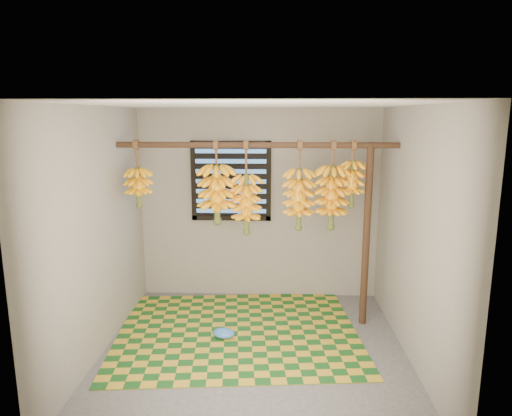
{
  "coord_description": "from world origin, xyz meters",
  "views": [
    {
      "loc": [
        0.19,
        -4.15,
        2.3
      ],
      "look_at": [
        0.0,
        0.55,
        1.35
      ],
      "focal_mm": 32.0,
      "sensor_mm": 36.0,
      "label": 1
    }
  ],
  "objects_px": {
    "plastic_bag": "(224,333)",
    "banana_bunch_c": "(246,204)",
    "support_post": "(366,238)",
    "banana_bunch_a": "(138,187)",
    "banana_bunch_f": "(352,184)",
    "banana_bunch_b": "(217,194)",
    "banana_bunch_d": "(299,199)",
    "woven_mat": "(238,331)",
    "banana_bunch_e": "(332,198)"
  },
  "relations": [
    {
      "from": "banana_bunch_c",
      "to": "banana_bunch_e",
      "type": "distance_m",
      "value": 0.92
    },
    {
      "from": "banana_bunch_b",
      "to": "banana_bunch_d",
      "type": "distance_m",
      "value": 0.89
    },
    {
      "from": "banana_bunch_a",
      "to": "banana_bunch_e",
      "type": "relative_size",
      "value": 0.77
    },
    {
      "from": "support_post",
      "to": "plastic_bag",
      "type": "relative_size",
      "value": 8.44
    },
    {
      "from": "support_post",
      "to": "banana_bunch_c",
      "type": "bearing_deg",
      "value": 180.0
    },
    {
      "from": "support_post",
      "to": "banana_bunch_c",
      "type": "relative_size",
      "value": 1.96
    },
    {
      "from": "woven_mat",
      "to": "banana_bunch_b",
      "type": "xyz_separation_m",
      "value": [
        -0.24,
        0.28,
        1.46
      ]
    },
    {
      "from": "banana_bunch_f",
      "to": "banana_bunch_d",
      "type": "bearing_deg",
      "value": 180.0
    },
    {
      "from": "support_post",
      "to": "plastic_bag",
      "type": "distance_m",
      "value": 1.85
    },
    {
      "from": "banana_bunch_b",
      "to": "banana_bunch_d",
      "type": "bearing_deg",
      "value": 0.0
    },
    {
      "from": "banana_bunch_c",
      "to": "banana_bunch_a",
      "type": "bearing_deg",
      "value": -180.0
    },
    {
      "from": "woven_mat",
      "to": "banana_bunch_e",
      "type": "xyz_separation_m",
      "value": [
        1.0,
        0.28,
        1.44
      ]
    },
    {
      "from": "banana_bunch_d",
      "to": "banana_bunch_f",
      "type": "xyz_separation_m",
      "value": [
        0.56,
        0.0,
        0.17
      ]
    },
    {
      "from": "woven_mat",
      "to": "banana_bunch_f",
      "type": "bearing_deg",
      "value": 13.02
    },
    {
      "from": "banana_bunch_c",
      "to": "banana_bunch_d",
      "type": "relative_size",
      "value": 1.06
    },
    {
      "from": "banana_bunch_d",
      "to": "banana_bunch_f",
      "type": "height_order",
      "value": "same"
    },
    {
      "from": "banana_bunch_e",
      "to": "banana_bunch_f",
      "type": "relative_size",
      "value": 1.34
    },
    {
      "from": "banana_bunch_c",
      "to": "support_post",
      "type": "bearing_deg",
      "value": -0.0
    },
    {
      "from": "banana_bunch_b",
      "to": "support_post",
      "type": "bearing_deg",
      "value": 0.0
    },
    {
      "from": "woven_mat",
      "to": "banana_bunch_c",
      "type": "xyz_separation_m",
      "value": [
        0.08,
        0.28,
        1.35
      ]
    },
    {
      "from": "plastic_bag",
      "to": "banana_bunch_c",
      "type": "distance_m",
      "value": 1.39
    },
    {
      "from": "woven_mat",
      "to": "banana_bunch_c",
      "type": "relative_size",
      "value": 2.51
    },
    {
      "from": "banana_bunch_d",
      "to": "banana_bunch_f",
      "type": "distance_m",
      "value": 0.59
    },
    {
      "from": "support_post",
      "to": "banana_bunch_f",
      "type": "xyz_separation_m",
      "value": [
        -0.18,
        0.0,
        0.59
      ]
    },
    {
      "from": "banana_bunch_e",
      "to": "banana_bunch_f",
      "type": "bearing_deg",
      "value": 0.0
    },
    {
      "from": "banana_bunch_a",
      "to": "banana_bunch_d",
      "type": "xyz_separation_m",
      "value": [
        1.75,
        0.0,
        -0.12
      ]
    },
    {
      "from": "banana_bunch_c",
      "to": "banana_bunch_d",
      "type": "xyz_separation_m",
      "value": [
        0.57,
        -0.0,
        0.06
      ]
    },
    {
      "from": "banana_bunch_a",
      "to": "banana_bunch_f",
      "type": "bearing_deg",
      "value": 0.0
    },
    {
      "from": "banana_bunch_f",
      "to": "woven_mat",
      "type": "bearing_deg",
      "value": -166.98
    },
    {
      "from": "banana_bunch_f",
      "to": "banana_bunch_a",
      "type": "bearing_deg",
      "value": 180.0
    },
    {
      "from": "banana_bunch_d",
      "to": "banana_bunch_b",
      "type": "bearing_deg",
      "value": -180.0
    },
    {
      "from": "banana_bunch_b",
      "to": "banana_bunch_d",
      "type": "xyz_separation_m",
      "value": [
        0.89,
        0.0,
        -0.05
      ]
    },
    {
      "from": "plastic_bag",
      "to": "banana_bunch_d",
      "type": "relative_size",
      "value": 0.25
    },
    {
      "from": "support_post",
      "to": "plastic_bag",
      "type": "height_order",
      "value": "support_post"
    },
    {
      "from": "banana_bunch_b",
      "to": "banana_bunch_e",
      "type": "height_order",
      "value": "same"
    },
    {
      "from": "support_post",
      "to": "banana_bunch_d",
      "type": "xyz_separation_m",
      "value": [
        -0.74,
        0.0,
        0.42
      ]
    },
    {
      "from": "plastic_bag",
      "to": "banana_bunch_a",
      "type": "height_order",
      "value": "banana_bunch_a"
    },
    {
      "from": "plastic_bag",
      "to": "banana_bunch_e",
      "type": "distance_m",
      "value": 1.84
    },
    {
      "from": "banana_bunch_d",
      "to": "banana_bunch_a",
      "type": "bearing_deg",
      "value": 180.0
    },
    {
      "from": "banana_bunch_a",
      "to": "banana_bunch_e",
      "type": "xyz_separation_m",
      "value": [
        2.1,
        0.0,
        -0.1
      ]
    },
    {
      "from": "plastic_bag",
      "to": "banana_bunch_b",
      "type": "distance_m",
      "value": 1.48
    },
    {
      "from": "support_post",
      "to": "banana_bunch_c",
      "type": "xyz_separation_m",
      "value": [
        -1.31,
        0.0,
        0.36
      ]
    },
    {
      "from": "plastic_bag",
      "to": "banana_bunch_f",
      "type": "bearing_deg",
      "value": 17.73
    },
    {
      "from": "woven_mat",
      "to": "banana_bunch_e",
      "type": "distance_m",
      "value": 1.77
    },
    {
      "from": "plastic_bag",
      "to": "banana_bunch_b",
      "type": "relative_size",
      "value": 0.26
    },
    {
      "from": "banana_bunch_b",
      "to": "banana_bunch_f",
      "type": "bearing_deg",
      "value": 0.0
    },
    {
      "from": "banana_bunch_d",
      "to": "banana_bunch_e",
      "type": "height_order",
      "value": "same"
    },
    {
      "from": "banana_bunch_b",
      "to": "banana_bunch_d",
      "type": "height_order",
      "value": "same"
    },
    {
      "from": "plastic_bag",
      "to": "banana_bunch_e",
      "type": "xyz_separation_m",
      "value": [
        1.14,
        0.43,
        1.38
      ]
    },
    {
      "from": "support_post",
      "to": "banana_bunch_a",
      "type": "relative_size",
      "value": 2.73
    }
  ]
}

